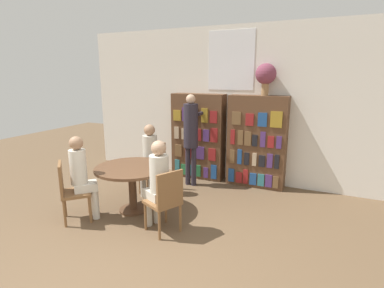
% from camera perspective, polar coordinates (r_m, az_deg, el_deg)
% --- Properties ---
extents(ground_plane, '(16.00, 16.00, 0.00)m').
position_cam_1_polar(ground_plane, '(3.47, -13.55, -24.35)').
color(ground_plane, brown).
extents(wall_back, '(6.40, 0.07, 3.00)m').
position_cam_1_polar(wall_back, '(5.98, 7.30, 7.38)').
color(wall_back, silver).
rests_on(wall_back, ground_plane).
extents(bookshelf_left, '(1.08, 0.34, 1.72)m').
position_cam_1_polar(bookshelf_left, '(6.11, 1.19, 1.45)').
color(bookshelf_left, brown).
rests_on(bookshelf_left, ground_plane).
extents(bookshelf_right, '(1.08, 0.34, 1.72)m').
position_cam_1_polar(bookshelf_right, '(5.75, 12.23, 0.40)').
color(bookshelf_right, brown).
rests_on(bookshelf_right, ground_plane).
extents(flower_vase, '(0.37, 0.37, 0.57)m').
position_cam_1_polar(flower_vase, '(5.60, 13.88, 12.65)').
color(flower_vase, '#997047').
rests_on(flower_vase, bookshelf_right).
extents(reading_table, '(1.12, 1.12, 0.72)m').
position_cam_1_polar(reading_table, '(4.70, -11.36, -5.80)').
color(reading_table, brown).
rests_on(reading_table, ground_plane).
extents(chair_near_camera, '(0.57, 0.57, 0.89)m').
position_cam_1_polar(chair_near_camera, '(4.67, -22.26, -7.90)').
color(chair_near_camera, brown).
rests_on(chair_near_camera, ground_plane).
extents(chair_left_side, '(0.47, 0.47, 0.89)m').
position_cam_1_polar(chair_left_side, '(5.51, -7.36, -3.85)').
color(chair_left_side, brown).
rests_on(chair_left_side, ground_plane).
extents(chair_far_side, '(0.53, 0.53, 0.89)m').
position_cam_1_polar(chair_far_side, '(4.02, -5.04, -10.35)').
color(chair_far_side, brown).
rests_on(chair_far_side, ground_plane).
extents(seated_reader_left, '(0.31, 0.39, 1.25)m').
position_cam_1_polar(seated_reader_left, '(5.29, -8.13, -2.15)').
color(seated_reader_left, beige).
rests_on(seated_reader_left, ground_plane).
extents(seated_reader_right, '(0.40, 0.37, 1.25)m').
position_cam_1_polar(seated_reader_right, '(4.08, -6.55, -6.69)').
color(seated_reader_right, beige).
rests_on(seated_reader_right, ground_plane).
extents(seated_reader_back, '(0.39, 0.39, 1.25)m').
position_cam_1_polar(seated_reader_back, '(4.60, -20.18, -5.27)').
color(seated_reader_back, silver).
rests_on(seated_reader_back, ground_plane).
extents(librarian_standing, '(0.27, 0.54, 1.74)m').
position_cam_1_polar(librarian_standing, '(5.60, -0.20, 2.39)').
color(librarian_standing, '#28232D').
rests_on(librarian_standing, ground_plane).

